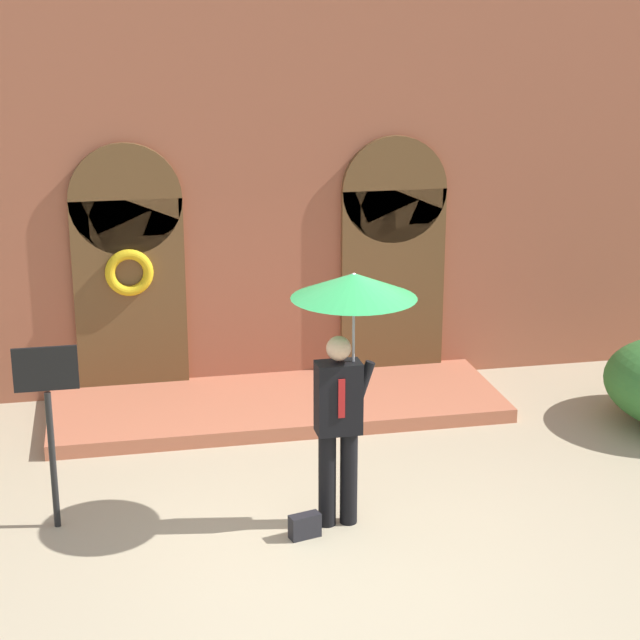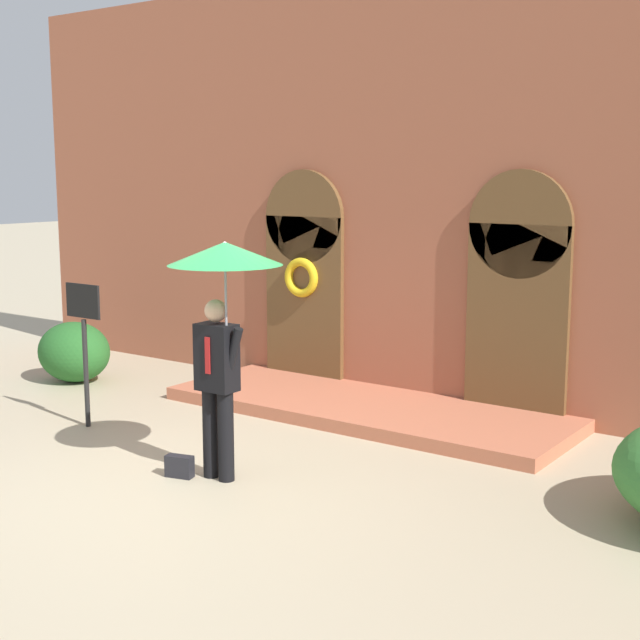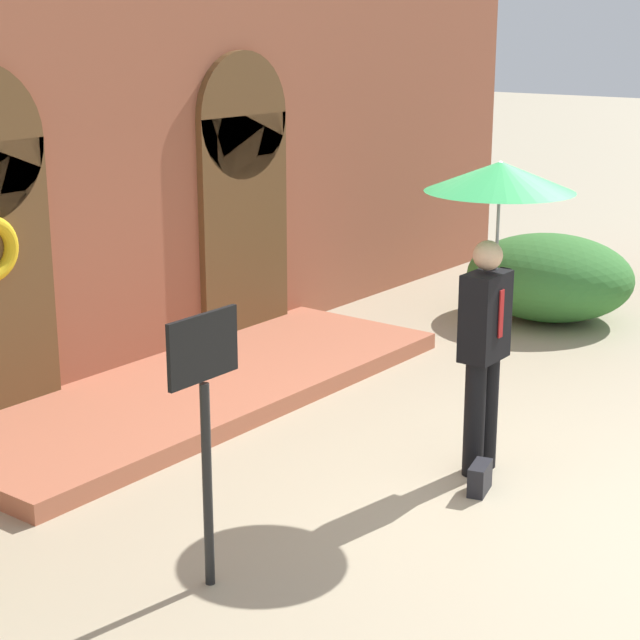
{
  "view_description": "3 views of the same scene",
  "coord_description": "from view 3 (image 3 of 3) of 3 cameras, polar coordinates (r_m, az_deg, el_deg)",
  "views": [
    {
      "loc": [
        -1.86,
        -8.41,
        4.63
      ],
      "look_at": [
        0.21,
        1.62,
        1.52
      ],
      "focal_mm": 60.0,
      "sensor_mm": 36.0,
      "label": 1
    },
    {
      "loc": [
        5.84,
        -6.1,
        3.01
      ],
      "look_at": [
        0.3,
        1.64,
        1.43
      ],
      "focal_mm": 50.0,
      "sensor_mm": 36.0,
      "label": 2
    },
    {
      "loc": [
        -6.69,
        -3.44,
        3.34
      ],
      "look_at": [
        -0.01,
        1.68,
        0.97
      ],
      "focal_mm": 60.0,
      "sensor_mm": 36.0,
      "label": 3
    }
  ],
  "objects": [
    {
      "name": "sign_post",
      "position": [
        6.31,
        -6.16,
        -4.56
      ],
      "size": [
        0.56,
        0.06,
        1.72
      ],
      "color": "black",
      "rests_on": "ground"
    },
    {
      "name": "ground_plane",
      "position": [
        8.23,
        9.46,
        -8.45
      ],
      "size": [
        80.0,
        80.0,
        0.0
      ],
      "primitive_type": "plane",
      "color": "tan"
    },
    {
      "name": "building_facade",
      "position": [
        10.14,
        -11.38,
        11.68
      ],
      "size": [
        14.0,
        2.3,
        5.6
      ],
      "color": "#9E563D",
      "rests_on": "ground"
    },
    {
      "name": "handbag",
      "position": [
        7.98,
        8.52,
        -8.34
      ],
      "size": [
        0.3,
        0.19,
        0.22
      ],
      "primitive_type": "cube",
      "rotation": [
        0.0,
        0.0,
        0.26
      ],
      "color": "black",
      "rests_on": "ground"
    },
    {
      "name": "shrub_right",
      "position": [
        12.59,
        12.14,
        2.26
      ],
      "size": [
        1.79,
        1.92,
        0.97
      ],
      "primitive_type": "ellipsoid",
      "color": "#387A33",
      "rests_on": "ground"
    },
    {
      "name": "person_with_umbrella",
      "position": [
        7.92,
        9.36,
        5.12
      ],
      "size": [
        1.1,
        1.1,
        2.36
      ],
      "color": "black",
      "rests_on": "ground"
    }
  ]
}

